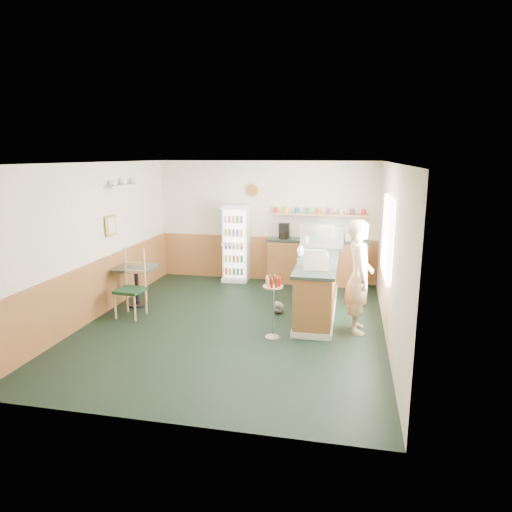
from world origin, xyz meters
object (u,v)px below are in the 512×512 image
(display_case, at_px, (322,237))
(shopkeeper, at_px, (359,277))
(cafe_table, at_px, (136,278))
(cash_register, at_px, (316,261))
(cafe_chair, at_px, (132,281))
(drinks_fridge, at_px, (236,243))
(condiment_stand, at_px, (273,297))

(display_case, bearing_deg, shopkeeper, -67.16)
(display_case, distance_m, cafe_table, 3.67)
(cash_register, relative_size, cafe_chair, 0.35)
(cafe_table, bearing_deg, drinks_fridge, 56.65)
(condiment_stand, bearing_deg, display_case, 75.01)
(cafe_chair, bearing_deg, cash_register, 6.13)
(cash_register, height_order, cafe_chair, cash_register)
(cash_register, distance_m, shopkeeper, 0.74)
(cafe_table, height_order, cafe_chair, cafe_chair)
(display_case, bearing_deg, cafe_chair, -152.68)
(shopkeeper, height_order, cafe_table, shopkeeper)
(cafe_table, relative_size, cafe_chair, 0.63)
(display_case, height_order, cash_register, display_case)
(cafe_table, xyz_separation_m, cafe_chair, (0.16, -0.48, 0.09))
(drinks_fridge, height_order, cash_register, drinks_fridge)
(shopkeeper, height_order, cafe_chair, shopkeeper)
(drinks_fridge, relative_size, display_case, 2.04)
(cash_register, relative_size, condiment_stand, 0.42)
(drinks_fridge, bearing_deg, condiment_stand, -66.35)
(cash_register, height_order, cafe_table, cash_register)
(cash_register, xyz_separation_m, cafe_table, (-3.40, 0.38, -0.59))
(display_case, relative_size, cash_register, 2.03)
(drinks_fridge, height_order, condiment_stand, drinks_fridge)
(cash_register, xyz_separation_m, cafe_chair, (-3.24, -0.11, -0.50))
(cash_register, bearing_deg, shopkeeper, -13.22)
(drinks_fridge, bearing_deg, cafe_chair, -115.41)
(shopkeeper, height_order, condiment_stand, shopkeeper)
(cash_register, bearing_deg, drinks_fridge, 122.92)
(drinks_fridge, height_order, cafe_chair, drinks_fridge)
(shopkeeper, distance_m, cafe_chair, 3.95)
(drinks_fridge, relative_size, shopkeeper, 0.95)
(display_case, xyz_separation_m, cafe_chair, (-3.24, -1.67, -0.62))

